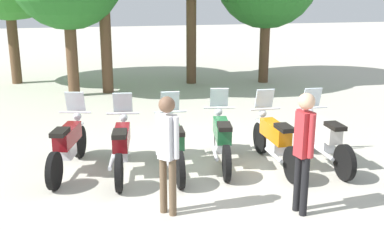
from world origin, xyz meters
TOP-DOWN VIEW (x-y plane):
  - ground_plane at (0.00, 0.00)m, footprint 80.00×80.00m
  - motorcycle_0 at (-2.34, 0.50)m, footprint 0.86×2.12m
  - motorcycle_1 at (-1.41, 0.16)m, footprint 0.73×2.17m
  - motorcycle_2 at (-0.47, 0.04)m, footprint 0.64×2.19m
  - motorcycle_3 at (0.48, 0.11)m, footprint 0.77×2.16m
  - motorcycle_4 at (1.41, -0.25)m, footprint 0.62×2.19m
  - motorcycle_5 at (2.35, -0.39)m, footprint 0.62×2.19m
  - person_0 at (-0.95, -1.64)m, footprint 0.33×0.36m
  - person_1 at (0.95, -2.12)m, footprint 0.27×0.41m

SIDE VIEW (x-z plane):
  - ground_plane at x=0.00m, z-range 0.00..0.00m
  - motorcycle_0 at x=-2.34m, z-range -0.17..1.20m
  - motorcycle_1 at x=-1.41m, z-range -0.17..1.20m
  - motorcycle_2 at x=-0.47m, z-range -0.17..1.20m
  - motorcycle_3 at x=0.48m, z-range -0.17..1.20m
  - motorcycle_4 at x=1.41m, z-range -0.17..1.20m
  - motorcycle_5 at x=2.35m, z-range -0.17..1.20m
  - person_0 at x=-0.95m, z-range 0.16..1.94m
  - person_1 at x=0.95m, z-range 0.17..2.00m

